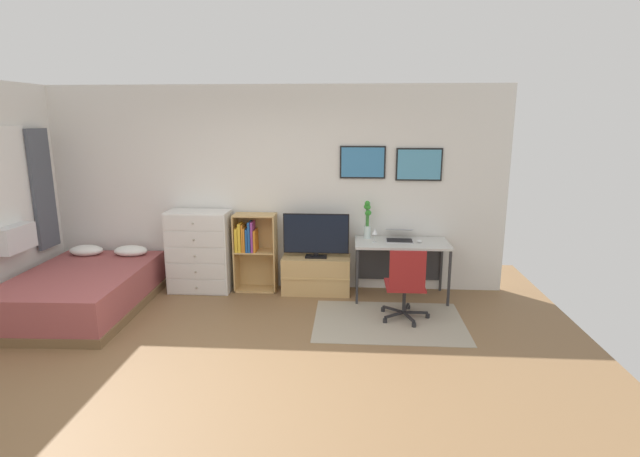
% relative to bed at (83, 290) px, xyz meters
% --- Properties ---
extents(ground_plane, '(7.20, 7.20, 0.00)m').
position_rel_bed_xyz_m(ground_plane, '(2.17, -1.37, -0.25)').
color(ground_plane, brown).
extents(wall_back_with_posters, '(6.12, 0.09, 2.70)m').
position_rel_bed_xyz_m(wall_back_with_posters, '(2.19, 1.06, 1.11)').
color(wall_back_with_posters, silver).
rests_on(wall_back_with_posters, ground_plane).
extents(area_rug, '(1.70, 1.20, 0.01)m').
position_rel_bed_xyz_m(area_rug, '(3.66, -0.11, -0.24)').
color(area_rug, '#9E937F').
rests_on(area_rug, ground_plane).
extents(bed, '(1.44, 2.05, 0.62)m').
position_rel_bed_xyz_m(bed, '(0.00, 0.00, 0.00)').
color(bed, brown).
rests_on(bed, ground_plane).
extents(dresser, '(0.81, 0.46, 1.09)m').
position_rel_bed_xyz_m(dresser, '(1.20, 0.79, 0.29)').
color(dresser, silver).
rests_on(dresser, ground_plane).
extents(bookshelf, '(0.56, 0.30, 1.04)m').
position_rel_bed_xyz_m(bookshelf, '(1.90, 0.86, 0.36)').
color(bookshelf, tan).
rests_on(bookshelf, ground_plane).
extents(tv_stand, '(0.89, 0.41, 0.49)m').
position_rel_bed_xyz_m(tv_stand, '(2.76, 0.80, -0.00)').
color(tv_stand, tan).
rests_on(tv_stand, ground_plane).
extents(television, '(0.86, 0.16, 0.58)m').
position_rel_bed_xyz_m(television, '(2.76, 0.78, 0.54)').
color(television, black).
rests_on(television, tv_stand).
extents(desk, '(1.18, 0.62, 0.74)m').
position_rel_bed_xyz_m(desk, '(3.86, 0.78, 0.36)').
color(desk, silver).
rests_on(desk, ground_plane).
extents(office_chair, '(0.56, 0.58, 0.86)m').
position_rel_bed_xyz_m(office_chair, '(3.84, -0.07, 0.21)').
color(office_chair, '#232326').
rests_on(office_chair, ground_plane).
extents(laptop, '(0.36, 0.38, 0.15)m').
position_rel_bed_xyz_m(laptop, '(3.83, 0.80, 0.55)').
color(laptop, '#B7B7BC').
rests_on(laptop, desk).
extents(computer_mouse, '(0.06, 0.10, 0.03)m').
position_rel_bed_xyz_m(computer_mouse, '(4.08, 0.69, 0.51)').
color(computer_mouse, silver).
rests_on(computer_mouse, desk).
extents(bamboo_vase, '(0.10, 0.10, 0.50)m').
position_rel_bed_xyz_m(bamboo_vase, '(3.42, 0.88, 0.75)').
color(bamboo_vase, silver).
rests_on(bamboo_vase, desk).
extents(wine_glass, '(0.07, 0.07, 0.18)m').
position_rel_bed_xyz_m(wine_glass, '(3.51, 0.65, 0.63)').
color(wine_glass, silver).
rests_on(wine_glass, desk).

